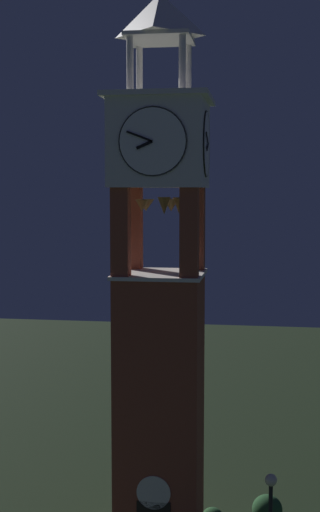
% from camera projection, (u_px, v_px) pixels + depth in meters
% --- Properties ---
extents(clock_tower, '(3.33, 3.33, 18.65)m').
position_uv_depth(clock_tower, '(160.00, 321.00, 23.13)').
color(clock_tower, brown).
rests_on(clock_tower, ground).
extents(shrub_left_of_tower, '(0.73, 0.73, 1.05)m').
position_uv_depth(shrub_left_of_tower, '(166.00, 499.00, 26.43)').
color(shrub_left_of_tower, '#234C28').
rests_on(shrub_left_of_tower, ground).
extents(shrub_behind_bench, '(1.11, 1.11, 1.05)m').
position_uv_depth(shrub_behind_bench, '(267.00, 509.00, 25.57)').
color(shrub_behind_bench, '#234C28').
rests_on(shrub_behind_bench, ground).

